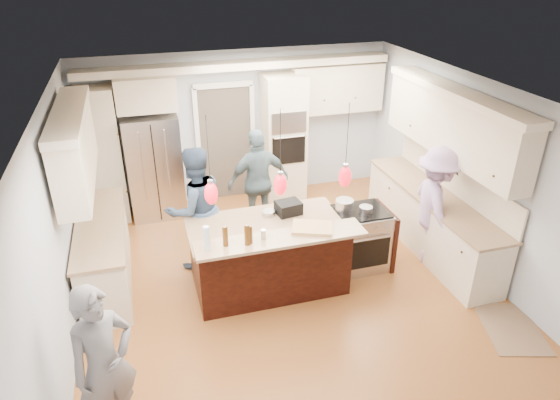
{
  "coord_description": "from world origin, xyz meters",
  "views": [
    {
      "loc": [
        -1.72,
        -5.47,
        4.24
      ],
      "look_at": [
        0.0,
        0.35,
        1.15
      ],
      "focal_mm": 32.0,
      "sensor_mm": 36.0,
      "label": 1
    }
  ],
  "objects_px": {
    "person_far_left": "(196,209)",
    "kitchen_island": "(268,254)",
    "refrigerator": "(155,166)",
    "person_bar_end": "(104,365)",
    "island_range": "(360,238)"
  },
  "relations": [
    {
      "from": "person_far_left",
      "to": "kitchen_island",
      "type": "bearing_deg",
      "value": 119.43
    },
    {
      "from": "refrigerator",
      "to": "person_far_left",
      "type": "bearing_deg",
      "value": -75.89
    },
    {
      "from": "person_bar_end",
      "to": "refrigerator",
      "type": "bearing_deg",
      "value": 49.84
    },
    {
      "from": "refrigerator",
      "to": "kitchen_island",
      "type": "bearing_deg",
      "value": -63.09
    },
    {
      "from": "refrigerator",
      "to": "person_far_left",
      "type": "relative_size",
      "value": 0.97
    },
    {
      "from": "refrigerator",
      "to": "kitchen_island",
      "type": "xyz_separation_m",
      "value": [
        1.3,
        -2.57,
        -0.41
      ]
    },
    {
      "from": "kitchen_island",
      "to": "person_bar_end",
      "type": "distance_m",
      "value": 2.8
    },
    {
      "from": "island_range",
      "to": "person_bar_end",
      "type": "height_order",
      "value": "person_bar_end"
    },
    {
      "from": "island_range",
      "to": "person_bar_end",
      "type": "xyz_separation_m",
      "value": [
        -3.46,
        -1.95,
        0.39
      ]
    },
    {
      "from": "refrigerator",
      "to": "person_bar_end",
      "type": "bearing_deg",
      "value": -99.59
    },
    {
      "from": "kitchen_island",
      "to": "person_far_left",
      "type": "bearing_deg",
      "value": 137.66
    },
    {
      "from": "island_range",
      "to": "person_far_left",
      "type": "relative_size",
      "value": 0.5
    },
    {
      "from": "person_bar_end",
      "to": "kitchen_island",
      "type": "bearing_deg",
      "value": 11.81
    },
    {
      "from": "person_bar_end",
      "to": "island_range",
      "type": "bearing_deg",
      "value": -1.2
    },
    {
      "from": "refrigerator",
      "to": "island_range",
      "type": "bearing_deg",
      "value": -42.59
    }
  ]
}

